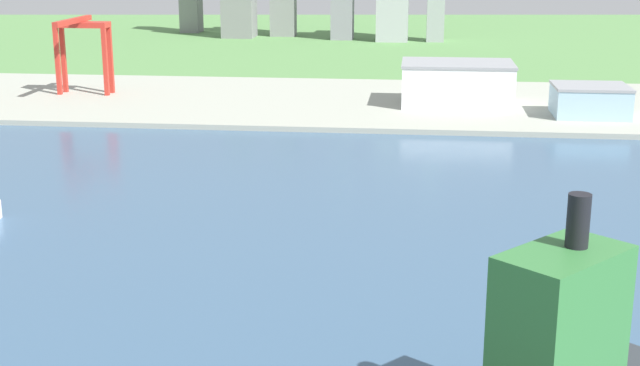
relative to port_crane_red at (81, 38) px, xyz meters
name	(u,v)px	position (x,y,z in m)	size (l,w,h in m)	color
ground_plane	(280,216)	(132.80, -191.37, -31.78)	(2400.00, 2400.00, 0.00)	#548548
water_bay	(241,291)	(132.80, -251.37, -31.71)	(840.00, 360.00, 0.15)	#385675
industrial_pier	(338,102)	(132.80, -1.37, -30.53)	(840.00, 140.00, 2.50)	#9CA092
port_crane_red	(81,38)	(0.00, 0.00, 0.00)	(27.90, 45.58, 39.97)	#B72D23
warehouse_main	(457,83)	(191.89, -8.83, -18.89)	(53.93, 37.74, 20.73)	white
warehouse_annex	(590,100)	(251.30, -31.51, -22.20)	(33.46, 29.22, 14.12)	#99BCD1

